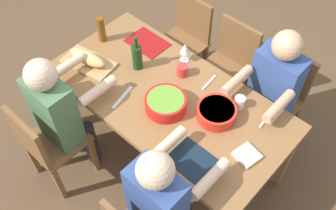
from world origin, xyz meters
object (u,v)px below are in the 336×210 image
Objects in this scene: cutting_board at (88,63)px; bread_loaf at (87,58)px; serving_bowl_fruit at (216,112)px; chair_far_right at (46,143)px; chair_near_center at (229,64)px; chair_near_left at (278,93)px; wine_glass at (185,49)px; beer_bottle at (101,29)px; napkin_stack at (247,155)px; diner_near_left at (271,88)px; diner_far_left at (162,198)px; diner_far_right at (60,110)px; chair_near_right at (186,37)px; serving_bowl_salad at (166,103)px; cup_near_center at (182,70)px; wine_bottle at (137,56)px; cup_near_left at (239,102)px; dining_table at (168,103)px.

bread_loaf reaches higher than cutting_board.
chair_far_right is at bearing 44.77° from serving_bowl_fruit.
chair_near_center is 2.66× the size of bread_loaf.
wine_glass reaches higher than chair_near_left.
beer_bottle is 1.49m from napkin_stack.
diner_near_left reaches higher than napkin_stack.
diner_far_left is 1.00× the size of diner_far_right.
chair_near_right is 1.15m from serving_bowl_fruit.
diner_far_right is 1.53m from diner_near_left.
serving_bowl_salad is (-0.56, -0.68, 0.31)m from chair_far_right.
cutting_board is 1.37m from napkin_stack.
diner_far_left is 4.19× the size of serving_bowl_salad.
chair_near_right reaches higher than cup_near_center.
bread_loaf is 0.38m from wine_bottle.
serving_bowl_salad is 0.51m from cup_near_left.
bread_loaf is 1.10× the size of wine_bottle.
diner_near_left is 0.53m from serving_bowl_fruit.
wine_glass is at bearing 21.09° from diner_near_left.
chair_far_right is at bearing 90.00° from diner_far_right.
chair_near_right is 0.82m from wine_bottle.
diner_far_right is (0.49, 0.59, 0.04)m from dining_table.
chair_near_left is 0.60m from cup_near_left.
wine_bottle is at bearing -4.65° from napkin_stack.
serving_bowl_fruit is at bearing -18.51° from napkin_stack.
serving_bowl_salad reaches higher than cutting_board.
wine_bottle reaches higher than serving_bowl_salad.
dining_table is 0.77m from diner_far_right.
diner_near_left is at bearing 169.41° from chair_near_right.
bread_loaf reaches higher than dining_table.
wine_glass is at bearing 34.00° from chair_near_left.
chair_near_center and chair_near_right have the same top height.
chair_near_center is 1.62m from chair_far_right.
chair_far_right is 3.16× the size of serving_bowl_fruit.
beer_bottle is 2.45× the size of cup_near_left.
cup_near_center is at bearing 83.95° from chair_near_center.
serving_bowl_fruit is 0.93× the size of wine_bottle.
cutting_board is at bearing 6.09° from napkin_stack.
chair_near_left reaches higher than serving_bowl_salad.
wine_bottle is at bearing -19.34° from serving_bowl_salad.
beer_bottle is 1.22m from cup_near_left.
diner_near_left is 1.38m from beer_bottle.
cup_near_center is (-0.72, -0.14, -0.06)m from beer_bottle.
cup_near_left is (-1.20, -0.18, -0.07)m from beer_bottle.
chair_far_right and bread_loaf have the same top height.
bread_loaf is at bearing -90.00° from cutting_board.
chair_near_right is at bearing -99.81° from bread_loaf.
cup_near_left is at bearing 83.09° from chair_near_left.
napkin_stack reaches higher than dining_table.
bread_loaf is 1.37m from napkin_stack.
chair_near_left is at bearing -122.44° from chair_far_right.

